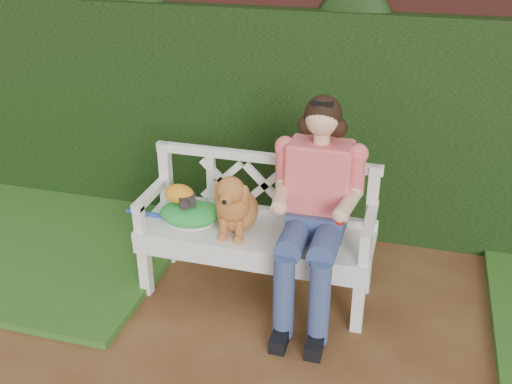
# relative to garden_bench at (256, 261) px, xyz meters

# --- Properties ---
(ground) EXTENTS (60.00, 60.00, 0.00)m
(ground) POSITION_rel_garden_bench_xyz_m (0.41, -0.70, -0.24)
(ground) COLOR #522D16
(brick_wall) EXTENTS (10.00, 0.30, 2.20)m
(brick_wall) POSITION_rel_garden_bench_xyz_m (0.41, 1.20, 0.86)
(brick_wall) COLOR #5C251D
(brick_wall) RESTS_ON ground
(ivy_hedge) EXTENTS (10.00, 0.18, 1.70)m
(ivy_hedge) POSITION_rel_garden_bench_xyz_m (0.41, 0.98, 0.61)
(ivy_hedge) COLOR #224015
(ivy_hedge) RESTS_ON ground
(grass_left) EXTENTS (2.60, 2.00, 0.05)m
(grass_left) POSITION_rel_garden_bench_xyz_m (-1.99, 0.20, -0.21)
(grass_left) COLOR #2D6021
(grass_left) RESTS_ON ground
(garden_bench) EXTENTS (1.62, 0.70, 0.48)m
(garden_bench) POSITION_rel_garden_bench_xyz_m (0.00, 0.00, 0.00)
(garden_bench) COLOR white
(garden_bench) RESTS_ON ground
(seated_woman) EXTENTS (0.75, 0.89, 1.36)m
(seated_woman) POSITION_rel_garden_bench_xyz_m (0.39, -0.02, 0.44)
(seated_woman) COLOR #D62756
(seated_woman) RESTS_ON ground
(dog) EXTENTS (0.37, 0.44, 0.43)m
(dog) POSITION_rel_garden_bench_xyz_m (-0.12, -0.04, 0.45)
(dog) COLOR olive
(dog) RESTS_ON garden_bench
(tennis_racket) EXTENTS (0.70, 0.42, 0.03)m
(tennis_racket) POSITION_rel_garden_bench_xyz_m (-0.48, -0.02, 0.26)
(tennis_racket) COLOR silver
(tennis_racket) RESTS_ON garden_bench
(green_bag) EXTENTS (0.40, 0.31, 0.13)m
(green_bag) POSITION_rel_garden_bench_xyz_m (-0.45, -0.02, 0.31)
(green_bag) COLOR #187324
(green_bag) RESTS_ON garden_bench
(camera_item) EXTENTS (0.13, 0.11, 0.07)m
(camera_item) POSITION_rel_garden_bench_xyz_m (-0.45, -0.04, 0.41)
(camera_item) COLOR #262424
(camera_item) RESTS_ON green_bag
(baseball_glove) EXTENTS (0.21, 0.17, 0.12)m
(baseball_glove) POSITION_rel_garden_bench_xyz_m (-0.51, -0.01, 0.44)
(baseball_glove) COLOR orange
(baseball_glove) RESTS_ON green_bag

